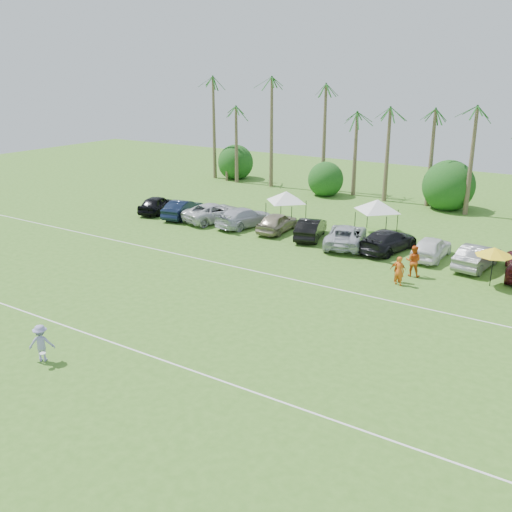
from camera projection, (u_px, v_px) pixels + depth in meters
The scene contains 30 objects.
ground at pixel (75, 358), 25.40m from camera, with size 120.00×120.00×0.00m, color #407122.
field_lines at pixel (189, 300), 31.77m from camera, with size 80.00×12.10×0.01m.
palm_tree_0 at pixel (204, 113), 64.69m from camera, with size 2.40×2.40×8.90m.
palm_tree_1 at pixel (241, 106), 61.83m from camera, with size 2.40×2.40×9.90m.
palm_tree_2 at pixel (280, 99), 58.98m from camera, with size 2.40×2.40×10.90m.
palm_tree_3 at pixel (315, 92), 56.65m from camera, with size 2.40×2.40×11.90m.
palm_tree_4 at pixel (351, 120), 55.39m from camera, with size 2.40×2.40×8.90m.
palm_tree_5 at pixel (391, 113), 53.05m from camera, with size 2.40×2.40×9.90m.
palm_tree_6 at pixel (435, 105), 50.72m from camera, with size 2.40×2.40×10.90m.
palm_tree_7 at pixel (483, 96), 48.39m from camera, with size 2.40×2.40×11.90m.
bush_tree_0 at pixel (232, 164), 65.72m from camera, with size 4.00×4.00×4.00m.
bush_tree_1 at pixel (334, 175), 59.01m from camera, with size 4.00×4.00×4.00m.
bush_tree_2 at pixel (452, 187), 52.81m from camera, with size 4.00×4.00×4.00m.
sideline_player_a at pixel (399, 271), 33.76m from camera, with size 0.65×0.43×1.78m, color #E05A18.
sideline_player_b at pixel (413, 261), 35.18m from camera, with size 0.96×0.75×1.98m, color #D35317.
sideline_player_c at pixel (398, 269), 34.26m from camera, with size 0.93×0.39×1.59m, color #CB5516.
canopy_tent_left at pixel (286, 191), 46.98m from camera, with size 3.81×3.81×3.08m.
canopy_tent_right at pixel (378, 200), 43.76m from camera, with size 3.90×3.90×3.16m.
market_umbrella at pixel (494, 251), 33.20m from camera, with size 2.15×2.15×2.39m.
frisbee_player at pixel (41, 343), 24.97m from camera, with size 1.29×1.19×1.71m.
parked_car_0 at pixel (157, 204), 50.70m from camera, with size 1.83×4.56×1.55m, color black.
parked_car_1 at pixel (183, 209), 49.07m from camera, with size 1.64×4.71×1.55m, color black.
parked_car_2 at pixel (215, 212), 47.89m from camera, with size 2.58×5.59×1.55m, color silver.
parked_car_3 at pixel (245, 217), 46.34m from camera, with size 2.17×5.35×1.55m, color silver.
parked_car_4 at pixel (277, 222), 44.80m from camera, with size 1.83×4.56×1.55m, color gray.
parked_car_5 at pixel (311, 228), 43.12m from camera, with size 1.64×4.71×1.55m, color black.
parked_car_6 at pixel (346, 235), 41.29m from camera, with size 2.58×5.59×1.55m, color #B7BBC3.
parked_car_7 at pixel (388, 241), 40.06m from camera, with size 2.17×5.35×1.55m, color black.
parked_car_8 at pixel (431, 247), 38.51m from camera, with size 1.83×4.56×1.55m, color white.
parked_car_9 at pixel (477, 256), 36.69m from camera, with size 1.64×4.71×1.55m, color gray.
Camera 1 is at (19.11, -14.64, 12.32)m, focal length 40.00 mm.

